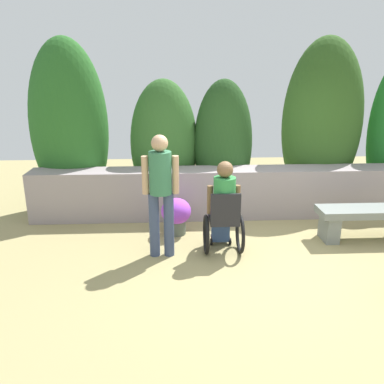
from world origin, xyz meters
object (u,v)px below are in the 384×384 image
(person_standing_companion, at_px, (161,188))
(person_in_wheelchair, at_px, (223,210))
(stone_bench, at_px, (367,218))
(flower_pot_purple_near, at_px, (176,214))

(person_standing_companion, bearing_deg, person_in_wheelchair, 18.53)
(person_standing_companion, bearing_deg, stone_bench, 20.78)
(flower_pot_purple_near, bearing_deg, person_standing_companion, -105.65)
(person_in_wheelchair, relative_size, person_standing_companion, 0.79)
(stone_bench, bearing_deg, flower_pot_purple_near, 173.11)
(person_in_wheelchair, bearing_deg, person_standing_companion, -178.33)
(stone_bench, distance_m, person_standing_companion, 3.18)
(stone_bench, xyz_separation_m, person_in_wheelchair, (-2.23, -0.31, 0.29))
(stone_bench, bearing_deg, person_standing_companion, -172.78)
(stone_bench, xyz_separation_m, flower_pot_purple_near, (-2.88, 0.36, -0.01))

